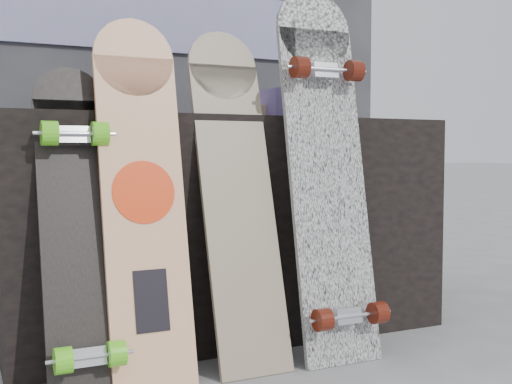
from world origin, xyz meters
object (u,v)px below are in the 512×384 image
longboard_celtic (236,184)px  skateboard_dark (78,222)px  longboard_cascadia (327,164)px  vendor_table (223,226)px  longboard_geisha (143,187)px

longboard_celtic → skateboard_dark: size_ratio=1.16×
longboard_cascadia → skateboard_dark: longboard_cascadia is taller
vendor_table → longboard_geisha: 0.59m
longboard_cascadia → skateboard_dark: bearing=176.8°
vendor_table → longboard_geisha: longboard_geisha is taller
skateboard_dark → vendor_table: bearing=31.9°
longboard_cascadia → longboard_geisha: bearing=176.3°
longboard_cascadia → longboard_celtic: bearing=167.2°
longboard_celtic → longboard_cascadia: (0.30, -0.07, 0.06)m
longboard_celtic → skateboard_dark: (-0.50, -0.02, -0.09)m
vendor_table → longboard_cascadia: size_ratio=1.30×
longboard_geisha → longboard_cascadia: size_ratio=0.88×
vendor_table → longboard_celtic: bearing=-106.0°
longboard_geisha → longboard_celtic: longboard_geisha is taller
vendor_table → longboard_celtic: 0.40m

